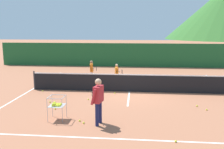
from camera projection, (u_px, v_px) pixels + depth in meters
name	position (u px, v px, depth m)	size (l,w,h in m)	color
ground_plane	(129.00, 92.00, 13.67)	(120.00, 120.00, 0.00)	#A86647
line_baseline_near	(124.00, 139.00, 7.83)	(10.96, 0.08, 0.01)	white
line_baseline_far	(131.00, 75.00, 18.55)	(10.96, 0.08, 0.01)	white
line_sideline_west	(32.00, 89.00, 14.19)	(0.08, 10.96, 0.01)	white
line_service_center	(129.00, 92.00, 13.67)	(0.08, 5.22, 0.01)	white
tennis_net	(129.00, 83.00, 13.58)	(10.74, 0.08, 1.05)	#333338
instructor	(98.00, 97.00, 8.87)	(0.44, 0.82, 1.68)	#191E4C
student_0	(92.00, 69.00, 16.06)	(0.52, 0.60, 1.37)	silver
student_1	(117.00, 72.00, 15.25)	(0.50, 0.57, 1.28)	black
ball_cart	(57.00, 105.00, 9.41)	(0.58, 0.58, 0.90)	#B7B7BC
tennis_ball_0	(88.00, 99.00, 12.09)	(0.07, 0.07, 0.07)	yellow
tennis_ball_1	(50.00, 102.00, 11.66)	(0.07, 0.07, 0.07)	yellow
tennis_ball_2	(80.00, 121.00, 9.30)	(0.07, 0.07, 0.07)	yellow
tennis_ball_3	(84.00, 123.00, 9.09)	(0.07, 0.07, 0.07)	yellow
tennis_ball_5	(197.00, 106.00, 11.07)	(0.07, 0.07, 0.07)	yellow
tennis_ball_6	(115.00, 93.00, 13.24)	(0.07, 0.07, 0.07)	yellow
tennis_ball_7	(43.00, 91.00, 13.72)	(0.07, 0.07, 0.07)	yellow
tennis_ball_8	(207.00, 110.00, 10.56)	(0.07, 0.07, 0.07)	yellow
tennis_ball_9	(55.00, 109.00, 10.69)	(0.07, 0.07, 0.07)	yellow
tennis_ball_10	(176.00, 141.00, 7.61)	(0.07, 0.07, 0.07)	yellow
windscreen_fence	(132.00, 55.00, 22.34)	(24.12, 0.08, 2.09)	#1E5B2D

